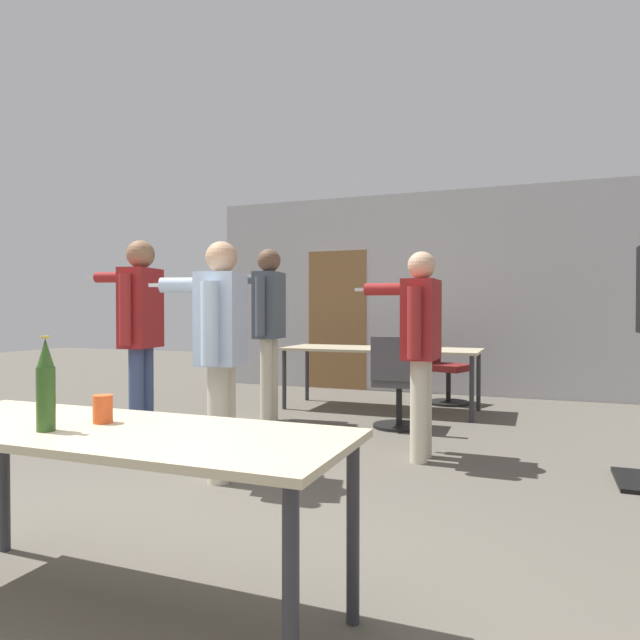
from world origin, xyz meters
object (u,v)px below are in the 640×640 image
object	(u,v)px
office_chair_far_right	(398,386)
drink_cup	(103,409)
person_far_watching	(220,337)
person_left_plaid	(268,316)
beer_bottle	(45,386)
person_near_casual	(420,335)
person_center_tall	(139,321)
office_chair_near_pushed	(443,369)

from	to	relation	value
office_chair_far_right	drink_cup	bearing A→B (deg)	-96.31
person_far_watching	office_chair_far_right	distance (m)	2.27
person_left_plaid	beer_bottle	xyz separation A→B (m)	(0.94, -3.75, -0.21)
person_near_casual	person_center_tall	bearing A→B (deg)	101.98
person_left_plaid	drink_cup	world-z (taller)	person_left_plaid
person_left_plaid	person_near_casual	world-z (taller)	person_left_plaid
person_far_watching	office_chair_far_right	xyz separation A→B (m)	(0.77, 2.06, -0.56)
person_center_tall	beer_bottle	xyz separation A→B (m)	(1.46, -2.35, -0.19)
person_far_watching	office_chair_far_right	bearing A→B (deg)	-36.57
office_chair_near_pushed	beer_bottle	distance (m)	5.67
person_far_watching	drink_cup	distance (m)	1.71
person_far_watching	drink_cup	size ratio (longest dim) A/B	14.80
person_far_watching	office_chair_far_right	world-z (taller)	person_far_watching
person_near_casual	office_chair_far_right	distance (m)	1.27
office_chair_far_right	office_chair_near_pushed	distance (m)	1.73
person_center_tall	office_chair_near_pushed	world-z (taller)	person_center_tall
person_far_watching	drink_cup	world-z (taller)	person_far_watching
person_left_plaid	person_center_tall	world-z (taller)	person_left_plaid
person_near_casual	office_chair_near_pushed	bearing A→B (deg)	5.20
office_chair_far_right	beer_bottle	distance (m)	3.95
beer_bottle	person_left_plaid	bearing A→B (deg)	104.03
person_far_watching	person_near_casual	world-z (taller)	person_far_watching
person_left_plaid	office_chair_near_pushed	world-z (taller)	person_left_plaid
person_center_tall	beer_bottle	world-z (taller)	person_center_tall
person_left_plaid	drink_cup	distance (m)	3.71
office_chair_far_right	drink_cup	world-z (taller)	office_chair_far_right
person_center_tall	drink_cup	distance (m)	2.67
person_left_plaid	beer_bottle	bearing A→B (deg)	-171.78
person_far_watching	drink_cup	bearing A→B (deg)	179.47
person_left_plaid	beer_bottle	size ratio (longest dim) A/B	5.11
person_near_casual	office_chair_near_pushed	world-z (taller)	person_near_casual
person_far_watching	person_left_plaid	size ratio (longest dim) A/B	0.91
person_center_tall	drink_cup	bearing A→B (deg)	-153.58
person_far_watching	person_near_casual	xyz separation A→B (m)	(1.20, 1.00, -0.00)
person_left_plaid	person_center_tall	bearing A→B (deg)	153.84
office_chair_far_right	office_chair_near_pushed	world-z (taller)	office_chair_far_right
person_left_plaid	office_chair_near_pushed	distance (m)	2.51
person_left_plaid	person_center_tall	size ratio (longest dim) A/B	1.03
person_far_watching	office_chair_near_pushed	world-z (taller)	person_far_watching
drink_cup	office_chair_far_right	bearing A→B (deg)	85.07
office_chair_near_pushed	beer_bottle	xyz separation A→B (m)	(-0.58, -5.62, 0.47)
beer_bottle	person_far_watching	bearing A→B (deg)	101.11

